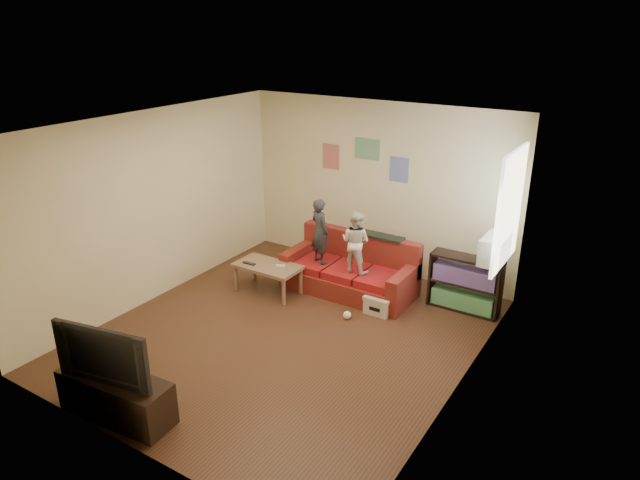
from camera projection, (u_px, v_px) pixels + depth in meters
The scene contains 17 objects.
room_shell at pixel (285, 237), 6.91m from camera, with size 4.52×5.02×2.72m.
sofa at pixel (351, 272), 8.52m from camera, with size 1.94×0.89×0.85m.
child_a at pixel (320, 231), 8.38m from camera, with size 0.36×0.24×0.99m, color #2B2D34.
child_b at pixel (356, 242), 8.10m from camera, with size 0.44×0.34×0.91m, color silver.
coffee_table at pixel (268, 269), 8.41m from camera, with size 0.97×0.54×0.44m.
remote at pixel (249, 263), 8.41m from camera, with size 0.21×0.05×0.02m, color black.
game_controller at pixel (281, 266), 8.32m from camera, with size 0.13×0.04×0.03m, color white.
bookshelf at pixel (465, 286), 7.92m from camera, with size 0.99×0.30×0.79m.
window at pixel (509, 209), 7.01m from camera, with size 0.04×1.08×1.48m, color white.
ac_unit at pixel (495, 249), 7.27m from camera, with size 0.28×0.55×0.35m, color #B7B2A3.
artwork_left at pixel (331, 157), 9.14m from camera, with size 0.30×0.01×0.40m, color #D87266.
artwork_center at pixel (367, 149), 8.75m from camera, with size 0.42×0.01×0.32m, color #72B27F.
artwork_right at pixel (399, 170), 8.57m from camera, with size 0.30×0.01×0.38m, color #727FCC.
file_box at pixel (379, 304), 7.89m from camera, with size 0.38×0.29×0.26m.
tv_stand at pixel (116, 397), 5.81m from camera, with size 1.25×0.42×0.47m, color black.
television at pixel (109, 351), 5.61m from camera, with size 1.08×0.14×0.62m, color black.
tissue at pixel (347, 315), 7.76m from camera, with size 0.11×0.11×0.11m, color white.
Camera 1 is at (3.78, -5.23, 3.85)m, focal length 32.00 mm.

